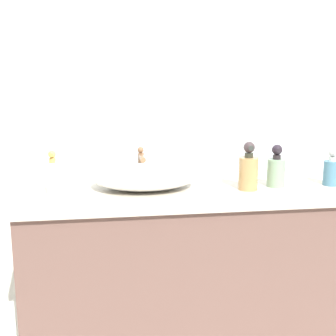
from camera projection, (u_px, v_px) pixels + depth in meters
name	position (u px, v px, depth m)	size (l,w,h in m)	color
bathroom_wall_rear	(201.00, 73.00, 2.00)	(6.00, 0.06, 2.60)	silver
vanity_counter	(189.00, 279.00, 1.84)	(1.36, 0.58, 0.84)	brown
wall_mirror_panel	(178.00, 59.00, 1.94)	(1.13, 0.01, 1.05)	#B2BCC6
sink_basin	(145.00, 176.00, 1.70)	(0.42, 0.32, 0.09)	white
faucet	(141.00, 161.00, 1.86)	(0.03, 0.14, 0.14)	brown
soap_dispenser	(53.00, 177.00, 1.58)	(0.05, 0.05, 0.17)	silver
lotion_bottle	(332.00, 170.00, 1.75)	(0.07, 0.07, 0.16)	teal
perfume_bottle	(248.00, 170.00, 1.67)	(0.08, 0.08, 0.19)	#AD8450
spray_can	(276.00, 170.00, 1.73)	(0.07, 0.07, 0.17)	gray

